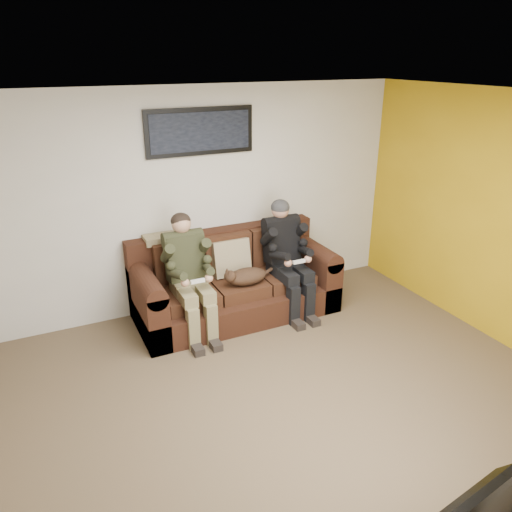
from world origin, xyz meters
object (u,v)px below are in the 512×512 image
person_right (286,250)px  cat (246,276)px  person_left (188,268)px  sofa (233,284)px  framed_poster (200,131)px

person_right → cat: 0.60m
person_left → person_right: bearing=0.0°
sofa → cat: 0.35m
cat → sofa: bearing=97.3°
person_left → cat: bearing=-7.9°
person_right → framed_poster: 1.67m
person_right → framed_poster: framed_poster is taller
person_right → framed_poster: size_ratio=1.06×
person_right → sofa: bearing=162.0°
sofa → person_right: size_ratio=1.75×
cat → framed_poster: framed_poster is taller
person_right → framed_poster: (-0.80, 0.58, 1.35)m
sofa → person_left: 0.74m
sofa → cat: sofa is taller
cat → person_right: bearing=8.9°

